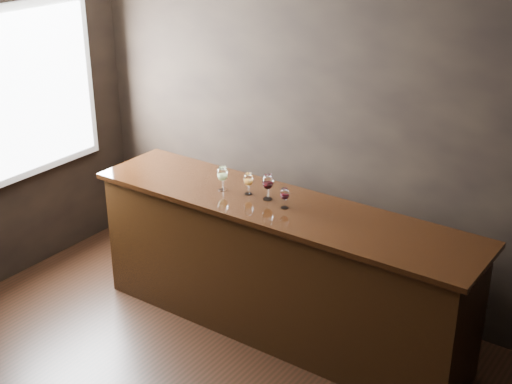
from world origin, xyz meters
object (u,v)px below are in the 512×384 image
Objects in this scene: back_bar_shelf at (253,233)px; glass_amber at (248,180)px; bar_counter at (279,271)px; glass_white at (222,175)px; glass_red_a at (268,182)px; glass_red_b at (285,195)px.

back_bar_shelf is 1.10m from glass_amber.
glass_white reaches higher than bar_counter.
back_bar_shelf is at bearing 138.53° from bar_counter.
bar_counter is at bearing 3.43° from glass_white.
glass_red_a is at bearing -46.13° from back_bar_shelf.
glass_red_b reaches higher than bar_counter.
bar_counter is 18.98× the size of glass_red_b.
glass_white is 1.13× the size of glass_amber.
glass_amber is 1.08× the size of glass_red_b.
glass_red_b is at bearing 0.19° from glass_white.
glass_white is at bearing -76.15° from back_bar_shelf.
glass_red_a is at bearing 1.80° from glass_amber.
glass_white is at bearing -165.21° from glass_amber.
glass_red_b is at bearing -8.24° from glass_amber.
glass_red_a is at bearing 162.82° from glass_red_b.
glass_red_a is at bearing 167.02° from bar_counter.
glass_red_a reaches higher than glass_red_b.
glass_red_b is at bearing -40.36° from back_bar_shelf.
glass_white reaches higher than glass_red_b.
glass_amber is 0.85× the size of glass_red_a.
glass_red_a is at bearing 8.93° from glass_white.
glass_amber is (-0.32, 0.03, 0.73)m from bar_counter.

